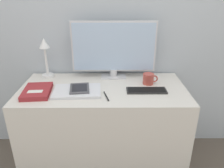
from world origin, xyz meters
name	(u,v)px	position (x,y,z in m)	size (l,w,h in m)	color
wall_back	(103,13)	(0.00, 0.58, 1.20)	(3.60, 0.05, 2.40)	#B2BCC6
desk	(104,127)	(0.00, 0.24, 0.35)	(1.22, 0.59, 0.70)	silver
monitor	(114,49)	(0.08, 0.45, 0.94)	(0.66, 0.11, 0.45)	silver
keyboard	(147,90)	(0.31, 0.18, 0.71)	(0.28, 0.10, 0.01)	#282828
laptop	(77,91)	(-0.18, 0.16, 0.71)	(0.34, 0.24, 0.02)	silver
ereader	(80,88)	(-0.16, 0.18, 0.73)	(0.15, 0.19, 0.01)	#4C4C51
desk_lamp	(45,53)	(-0.46, 0.46, 0.90)	(0.10, 0.10, 0.32)	white
notebook	(37,91)	(-0.46, 0.15, 0.72)	(0.20, 0.26, 0.03)	maroon
coffee_mug	(149,79)	(0.35, 0.31, 0.75)	(0.11, 0.08, 0.08)	#B7473D
pen	(106,96)	(0.03, 0.09, 0.71)	(0.04, 0.13, 0.01)	black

